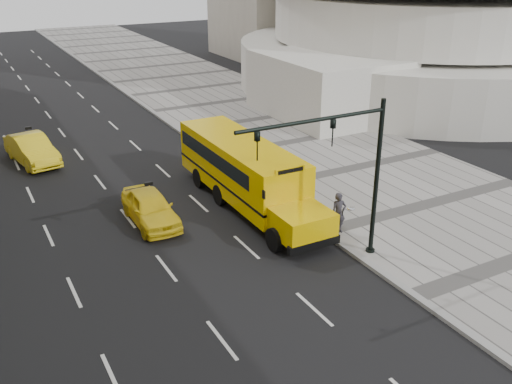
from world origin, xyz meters
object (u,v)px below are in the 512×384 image
taxi_near (150,208)px  taxi_far (32,149)px  pedestrian (339,213)px  traffic_signal (348,165)px  school_bus (243,168)px

taxi_near → taxi_far: (-3.39, 10.69, 0.07)m
pedestrian → traffic_signal: 3.86m
taxi_near → pedestrian: size_ratio=2.42×
school_bus → traffic_signal: traffic_signal is taller
school_bus → traffic_signal: bearing=-84.4°
traffic_signal → taxi_far: bearing=116.4°
taxi_near → taxi_far: 11.22m
taxi_near → traffic_signal: bearing=-52.0°
taxi_near → taxi_far: taxi_far is taller
taxi_near → traffic_signal: size_ratio=0.68×
pedestrian → traffic_signal: bearing=-109.3°
pedestrian → traffic_signal: (-1.26, -2.01, 3.05)m
school_bus → taxi_near: (-4.69, -0.02, -1.03)m
taxi_near → taxi_far: size_ratio=0.89×
pedestrian → traffic_signal: size_ratio=0.28×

